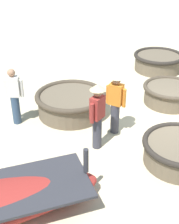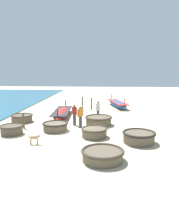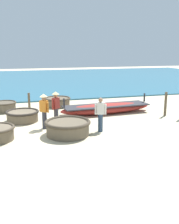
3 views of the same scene
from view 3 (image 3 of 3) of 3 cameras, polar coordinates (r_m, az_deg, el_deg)
ground_plane at (r=12.97m, az=-16.06°, el=-3.48°), size 80.00×80.00×0.00m
sea at (r=33.02m, az=-9.33°, el=7.05°), size 28.00×52.00×0.10m
coracle_tilted at (r=16.59m, az=-18.08°, el=1.18°), size 1.45×1.45×0.60m
coracle_front_right at (r=17.38m, az=-6.97°, el=2.30°), size 1.71×1.71×0.59m
coracle_front_left at (r=11.50m, az=-4.75°, el=-3.31°), size 2.01×2.01×0.65m
coracle_beside_post at (r=14.05m, az=-14.39°, el=-0.76°), size 1.71×1.71×0.57m
long_boat_green_hull at (r=15.38m, az=3.65°, el=0.84°), size 1.61×5.57×1.05m
fisherman_standing_left at (r=12.42m, az=-9.86°, el=0.69°), size 0.39×0.41×1.67m
fisherman_crouching at (r=11.83m, az=2.41°, el=-0.37°), size 0.31×0.51×1.57m
fisherman_by_coracle at (r=13.00m, az=-7.33°, el=1.35°), size 0.39×0.43×1.67m
mooring_post_inland at (r=15.26m, az=16.22°, el=1.66°), size 0.14×0.14×1.36m
mooring_post_mid_beach at (r=16.32m, az=-13.00°, el=2.15°), size 0.14×0.14×1.11m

